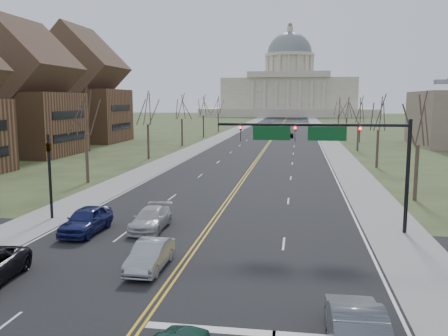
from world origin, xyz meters
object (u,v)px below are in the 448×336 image
(car_sb_inner_lead, at_px, (150,255))
(signal_mast, at_px, (326,141))
(car_far_nb, at_px, (287,134))
(car_sb_inner_second, at_px, (151,219))
(car_far_sb, at_px, (271,123))
(signal_left, at_px, (49,167))
(car_sb_outer_second, at_px, (86,220))
(car_nb_outer_lead, at_px, (356,326))

(car_sb_inner_lead, bearing_deg, signal_mast, 44.70)
(car_sb_inner_lead, relative_size, car_far_nb, 0.79)
(car_sb_inner_lead, height_order, car_sb_inner_second, same)
(signal_mast, height_order, car_far_sb, signal_mast)
(signal_left, relative_size, car_far_sb, 1.48)
(car_sb_inner_second, xyz_separation_m, car_sb_outer_second, (-3.78, -1.41, 0.13))
(signal_mast, bearing_deg, car_sb_inner_second, -171.13)
(signal_left, relative_size, car_sb_outer_second, 1.23)
(signal_left, height_order, car_far_sb, signal_left)
(car_sb_inner_second, relative_size, car_far_nb, 0.89)
(car_nb_outer_lead, bearing_deg, car_sb_outer_second, -39.41)
(car_sb_inner_second, bearing_deg, car_sb_outer_second, -160.30)
(signal_mast, height_order, car_sb_inner_second, signal_mast)
(signal_mast, relative_size, car_sb_inner_second, 2.53)
(signal_mast, height_order, signal_left, signal_mast)
(car_sb_inner_second, xyz_separation_m, car_far_sb, (0.29, 130.95, -0.01))
(car_sb_inner_second, relative_size, car_far_sb, 1.19)
(signal_left, bearing_deg, car_far_sb, 86.39)
(signal_mast, xyz_separation_m, car_far_nb, (-4.28, 77.71, -5.00))
(car_sb_outer_second, bearing_deg, signal_left, 143.23)
(signal_mast, distance_m, car_nb_outer_lead, 15.94)
(signal_mast, distance_m, car_sb_inner_second, 12.30)
(car_far_nb, height_order, car_far_sb, car_far_nb)
(signal_left, bearing_deg, car_sb_inner_lead, -41.04)
(car_nb_outer_lead, distance_m, car_sb_inner_lead, 11.18)
(signal_left, bearing_deg, car_sb_outer_second, -37.60)
(signal_mast, relative_size, car_sb_inner_lead, 2.87)
(car_sb_inner_lead, bearing_deg, car_nb_outer_lead, -34.81)
(car_nb_outer_lead, distance_m, car_far_nb, 92.99)
(car_nb_outer_lead, relative_size, car_sb_inner_lead, 1.20)
(car_far_nb, bearing_deg, car_far_sb, -88.11)
(car_nb_outer_lead, relative_size, car_far_sb, 1.25)
(car_sb_inner_second, bearing_deg, signal_left, 166.85)
(car_nb_outer_lead, relative_size, car_sb_inner_second, 1.06)
(signal_mast, xyz_separation_m, car_far_sb, (-10.79, 129.22, -5.06))
(car_sb_outer_second, xyz_separation_m, car_far_nb, (10.58, 80.85, -0.08))
(car_sb_inner_lead, distance_m, car_far_sb, 137.99)
(car_sb_outer_second, bearing_deg, car_sb_inner_second, 21.26)
(signal_mast, relative_size, car_nb_outer_lead, 2.39)
(car_sb_inner_second, bearing_deg, car_far_nb, 84.38)
(car_sb_inner_lead, distance_m, car_sb_outer_second, 8.22)
(car_sb_inner_second, height_order, car_sb_outer_second, car_sb_outer_second)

